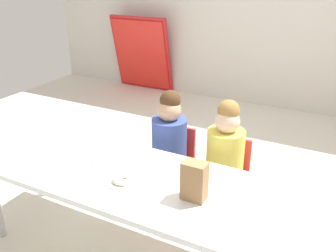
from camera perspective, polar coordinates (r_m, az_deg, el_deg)
The scene contains 10 objects.
ground_plane at distance 3.07m, azimuth 3.12°, elevation -10.94°, with size 6.65×4.91×0.02m.
craft_table at distance 2.22m, azimuth -3.09°, elevation -9.23°, with size 2.17×0.74×0.57m.
seated_child_near_camera at distance 2.73m, azimuth 0.29°, elevation -1.89°, with size 0.32×0.31×0.92m.
seated_child_middle_seat at distance 2.58m, azimuth 8.90°, elevation -3.79°, with size 0.32×0.32×0.92m.
folded_activity_table at distance 5.51m, azimuth -4.07°, elevation 11.05°, with size 0.90×0.29×1.09m.
paper_bag_brown at distance 1.98m, azimuth 4.10°, elevation -8.46°, with size 0.13×0.09×0.22m, color #9E754C.
paper_plate_near_edge at distance 2.18m, azimuth -6.99°, elevation -8.58°, with size 0.18×0.18×0.01m, color white.
paper_plate_center_table at distance 2.41m, azimuth -9.60°, elevation -5.50°, with size 0.18×0.18×0.01m, color white.
donut_powdered_on_plate at distance 2.17m, azimuth -7.02°, elevation -8.12°, with size 0.12×0.12×0.03m, color white.
donut_powdered_loose at distance 2.18m, azimuth -6.37°, elevation -8.14°, with size 0.12×0.12×0.03m, color white.
Camera 1 is at (1.03, -2.32, 1.73)m, focal length 39.47 mm.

